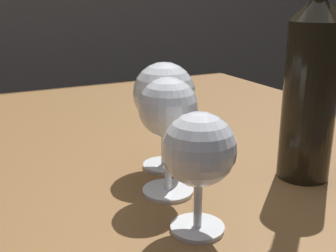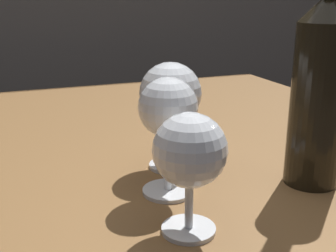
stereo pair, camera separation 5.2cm
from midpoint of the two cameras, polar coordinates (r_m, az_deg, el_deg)
dining_table at (r=0.79m, az=-12.46°, el=-9.26°), size 1.15×0.91×0.78m
wine_glass_white at (r=0.43m, az=0.76°, el=-3.39°), size 0.08×0.08×0.13m
wine_glass_rose at (r=0.51m, az=-2.89°, el=1.79°), size 0.07×0.07×0.15m
wine_glass_pinot at (r=0.60m, az=-3.02°, el=3.96°), size 0.09×0.09×0.15m
wine_bottle at (r=0.58m, az=16.16°, el=5.50°), size 0.07×0.07×0.34m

